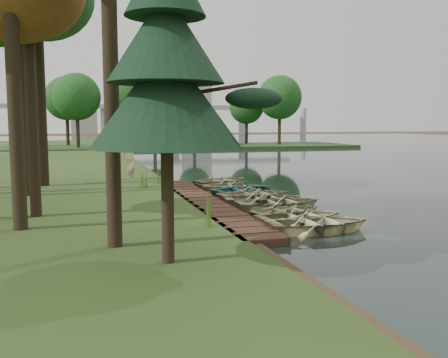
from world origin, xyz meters
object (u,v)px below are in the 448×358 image
object	(u,v)px
rowboat_2	(288,209)
pine_tree	(166,65)
rowboat_1	(301,215)
rowboat_0	(319,221)
boardwalk	(204,203)
stored_rowboat	(132,173)

from	to	relation	value
rowboat_2	pine_tree	bearing A→B (deg)	118.13
rowboat_1	rowboat_2	distance (m)	1.34
rowboat_2	rowboat_1	bearing A→B (deg)	160.38
rowboat_0	rowboat_1	bearing A→B (deg)	5.26
rowboat_1	rowboat_2	world-z (taller)	rowboat_1
rowboat_1	boardwalk	bearing A→B (deg)	20.84
boardwalk	pine_tree	world-z (taller)	pine_tree
rowboat_0	pine_tree	bearing A→B (deg)	121.11
rowboat_0	rowboat_2	size ratio (longest dim) A/B	1.15
rowboat_1	stored_rowboat	size ratio (longest dim) A/B	0.95
boardwalk	stored_rowboat	size ratio (longest dim) A/B	4.30
stored_rowboat	pine_tree	xyz separation A→B (m)	(-1.07, -19.07, 4.58)
boardwalk	rowboat_0	distance (m)	6.95
rowboat_2	pine_tree	xyz separation A→B (m)	(-5.90, -5.85, 4.88)
rowboat_0	rowboat_2	world-z (taller)	rowboat_0
stored_rowboat	rowboat_1	bearing A→B (deg)	-157.69
rowboat_1	rowboat_2	xyz separation A→B (m)	(0.07, 1.33, -0.03)
pine_tree	rowboat_0	bearing A→B (deg)	28.14
boardwalk	stored_rowboat	distance (m)	9.75
stored_rowboat	rowboat_2	bearing A→B (deg)	-155.74
boardwalk	stored_rowboat	bearing A→B (deg)	103.47
rowboat_1	rowboat_2	size ratio (longest dim) A/B	1.09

